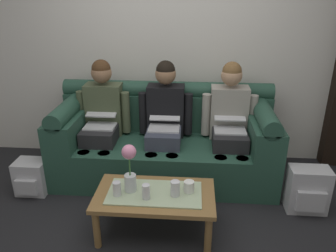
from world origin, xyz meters
TOP-DOWN VIEW (x-y plane):
  - ground_plane at (0.00, 0.00)m, footprint 14.00×14.00m
  - back_wall_patterned at (0.00, 1.70)m, footprint 6.00×0.12m
  - couch at (-0.00, 1.17)m, footprint 2.24×0.88m
  - person_left at (-0.66, 1.16)m, footprint 0.56×0.67m
  - person_middle at (0.00, 1.17)m, footprint 0.56×0.67m
  - person_right at (0.66, 1.17)m, footprint 0.56×0.67m
  - coffee_table at (0.00, 0.22)m, footprint 0.96×0.53m
  - flower_vase at (-0.19, 0.23)m, footprint 0.11×0.11m
  - cup_near_left at (0.17, 0.19)m, footprint 0.07×0.07m
  - cup_near_right at (0.27, 0.25)m, footprint 0.08×0.08m
  - cup_far_center at (-0.29, 0.16)m, footprint 0.06×0.06m
  - cup_far_left at (-0.05, 0.13)m, footprint 0.06×0.06m
  - backpack_left at (-1.27, 0.69)m, footprint 0.30×0.28m
  - backpack_right at (1.33, 0.61)m, footprint 0.35×0.25m

SIDE VIEW (x-z plane):
  - ground_plane at x=0.00m, z-range 0.00..0.00m
  - backpack_left at x=-1.27m, z-range 0.00..0.34m
  - backpack_right at x=1.33m, z-range 0.00..0.42m
  - coffee_table at x=0.00m, z-range 0.13..0.51m
  - couch at x=0.00m, z-range -0.11..0.85m
  - cup_near_right at x=0.27m, z-range 0.38..0.47m
  - cup_far_center at x=-0.29m, z-range 0.38..0.50m
  - cup_far_left at x=-0.05m, z-range 0.38..0.50m
  - cup_near_left at x=0.17m, z-range 0.38..0.50m
  - flower_vase at x=-0.19m, z-range 0.40..0.80m
  - person_middle at x=0.00m, z-range 0.05..1.27m
  - person_right at x=0.66m, z-range 0.05..1.27m
  - person_left at x=-0.66m, z-range 0.05..1.27m
  - back_wall_patterned at x=0.00m, z-range 0.00..2.90m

